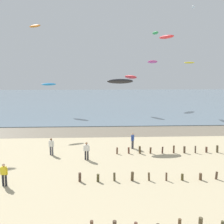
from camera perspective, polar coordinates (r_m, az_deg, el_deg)
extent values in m
cube|color=#7A6D59|center=(35.95, -2.17, -4.28)|extent=(120.00, 6.12, 0.01)
cube|color=slate|center=(73.49, -2.42, 2.73)|extent=(160.00, 70.00, 0.10)
cylinder|color=#4D382D|center=(20.63, -7.00, -13.86)|extent=(0.23, 0.24, 0.71)
cylinder|color=#4A4528|center=(20.52, -3.06, -14.08)|extent=(0.22, 0.21, 0.61)
cylinder|color=#4B442D|center=(20.61, 0.52, -13.88)|extent=(0.18, 0.19, 0.66)
cylinder|color=brown|center=(20.71, 4.43, -13.73)|extent=(0.25, 0.24, 0.70)
cylinder|color=brown|center=(20.87, 8.01, -13.70)|extent=(0.18, 0.18, 0.64)
cylinder|color=brown|center=(21.08, 11.71, -13.56)|extent=(0.14, 0.16, 0.63)
cylinder|color=brown|center=(21.44, 15.00, -13.47)|extent=(0.20, 0.21, 0.51)
cylinder|color=brown|center=(21.88, 18.65, -13.14)|extent=(0.24, 0.23, 0.55)
cylinder|color=#4D3A2D|center=(22.41, 21.72, -12.67)|extent=(0.20, 0.19, 0.61)
cylinder|color=brown|center=(26.70, 1.11, -8.38)|extent=(0.18, 0.19, 0.67)
cylinder|color=brown|center=(26.85, 3.64, -8.32)|extent=(0.20, 0.18, 0.64)
cylinder|color=#4C3F29|center=(26.94, 6.04, -8.16)|extent=(0.24, 0.24, 0.77)
cylinder|color=brown|center=(27.12, 8.36, -8.24)|extent=(0.21, 0.21, 0.63)
cylinder|color=brown|center=(27.28, 10.89, -8.14)|extent=(0.18, 0.19, 0.69)
cylinder|color=brown|center=(27.63, 13.25, -7.89)|extent=(0.18, 0.19, 0.79)
cylinder|color=#4E3E2E|center=(27.91, 15.43, -7.88)|extent=(0.24, 0.22, 0.71)
cylinder|color=#4A3B31|center=(28.24, 17.63, -7.76)|extent=(0.16, 0.18, 0.74)
cylinder|color=brown|center=(28.80, 19.79, -7.69)|extent=(0.22, 0.24, 0.60)
cylinder|color=#4B422D|center=(29.18, 21.87, -7.44)|extent=(0.23, 0.25, 0.75)
cylinder|color=#232328|center=(25.09, -5.27, -9.33)|extent=(0.16, 0.16, 0.88)
cylinder|color=#232328|center=(25.10, -5.78, -9.32)|extent=(0.16, 0.16, 0.88)
cube|color=white|center=(24.87, -5.55, -7.71)|extent=(0.36, 0.23, 0.60)
sphere|color=#9E7051|center=(24.75, -5.57, -6.78)|extent=(0.22, 0.22, 0.22)
cylinder|color=white|center=(24.87, -4.99, -7.82)|extent=(0.09, 0.09, 0.52)
cylinder|color=white|center=(24.90, -6.11, -7.82)|extent=(0.09, 0.09, 0.52)
cylinder|color=#232328|center=(21.20, -22.02, -13.57)|extent=(0.16, 0.16, 0.88)
cylinder|color=#232328|center=(21.29, -22.56, -13.50)|extent=(0.16, 0.16, 0.88)
cube|color=yellow|center=(20.98, -22.42, -11.67)|extent=(0.38, 0.26, 0.60)
sphere|color=tan|center=(20.83, -22.49, -10.59)|extent=(0.22, 0.22, 0.22)
cylinder|color=yellow|center=(20.89, -21.80, -11.86)|extent=(0.09, 0.09, 0.52)
cylinder|color=yellow|center=(21.10, -23.00, -11.73)|extent=(0.09, 0.09, 0.52)
cylinder|color=#383842|center=(28.59, 4.56, -6.97)|extent=(0.16, 0.16, 0.88)
cylinder|color=#383842|center=(28.39, 4.40, -7.09)|extent=(0.16, 0.16, 0.88)
cube|color=#2D4CA5|center=(28.29, 4.50, -5.59)|extent=(0.36, 0.42, 0.60)
sphere|color=tan|center=(28.19, 4.51, -4.77)|extent=(0.22, 0.22, 0.22)
cylinder|color=#2D4CA5|center=(28.52, 4.67, -5.58)|extent=(0.09, 0.09, 0.52)
cylinder|color=#2D4CA5|center=(28.09, 4.32, -5.81)|extent=(0.09, 0.09, 0.52)
cylinder|color=#4C4C56|center=(26.94, -12.77, -8.21)|extent=(0.16, 0.16, 0.88)
cylinder|color=#4C4C56|center=(27.03, -13.20, -8.16)|extent=(0.16, 0.16, 0.88)
cube|color=white|center=(26.78, -13.04, -6.67)|extent=(0.41, 0.31, 0.60)
sphere|color=brown|center=(26.67, -13.08, -5.80)|extent=(0.22, 0.22, 0.22)
cylinder|color=white|center=(26.69, -12.57, -6.82)|extent=(0.09, 0.09, 0.52)
cylinder|color=white|center=(26.90, -13.50, -6.73)|extent=(0.09, 0.09, 0.52)
ellipsoid|color=red|center=(32.08, 11.72, 15.67)|extent=(1.79, 2.59, 0.42)
ellipsoid|color=yellow|center=(55.66, 16.42, 10.22)|extent=(2.14, 1.17, 0.33)
ellipsoid|color=black|center=(30.21, 1.77, 6.68)|extent=(3.10, 1.35, 0.79)
ellipsoid|color=red|center=(49.69, 4.06, 7.59)|extent=(2.83, 3.54, 0.93)
ellipsoid|color=#2384D1|center=(34.95, -13.55, 5.86)|extent=(1.98, 1.34, 0.31)
ellipsoid|color=orange|center=(59.18, -16.39, 17.45)|extent=(3.32, 3.01, 0.68)
ellipsoid|color=green|center=(54.64, 9.38, 16.56)|extent=(1.06, 3.04, 0.53)
ellipsoid|color=#E54C99|center=(58.75, 8.79, 10.72)|extent=(3.38, 3.42, 0.87)
ellipsoid|color=white|center=(60.56, 17.22, 20.97)|extent=(1.42, 2.41, 0.39)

